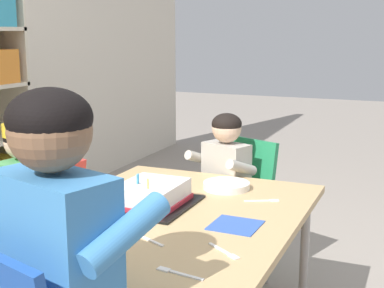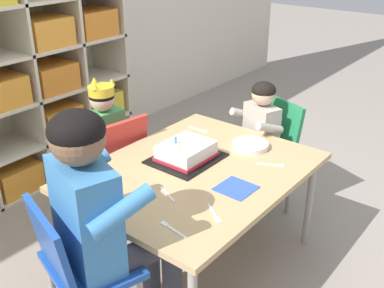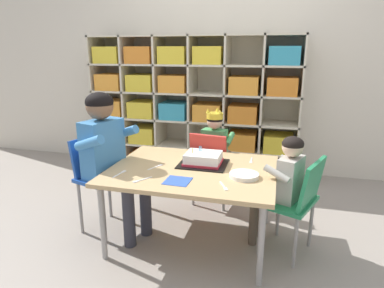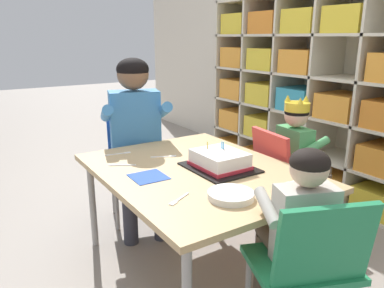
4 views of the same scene
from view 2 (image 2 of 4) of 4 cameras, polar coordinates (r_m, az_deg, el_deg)
ground at (r=2.49m, az=0.41°, el=-14.13°), size 16.00×16.00×0.00m
activity_table at (r=2.20m, az=0.45°, el=-3.97°), size 1.12×0.87×0.54m
classroom_chair_blue at (r=2.62m, az=-9.59°, el=-1.92°), size 0.38×0.38×0.66m
child_with_crown at (r=2.65m, az=-11.20°, el=1.45°), size 0.32×0.32×0.85m
classroom_chair_adult_side at (r=1.82m, az=-13.83°, el=-14.31°), size 0.41×0.43×0.71m
adult_helper_seated at (r=1.73m, az=-11.03°, el=-7.86°), size 0.47×0.46×1.04m
classroom_chair_guest_side at (r=2.77m, az=9.25°, el=-0.22°), size 0.43×0.45×0.67m
guest_at_table_side at (r=2.66m, az=7.66°, el=1.43°), size 0.34×0.34×0.80m
birthday_cake_on_tray at (r=2.26m, az=-0.72°, el=-1.07°), size 0.33×0.28×0.12m
paper_plate_stack at (r=2.40m, az=7.19°, el=-0.14°), size 0.19×0.19×0.03m
paper_napkin_square at (r=2.04m, az=5.44°, el=-5.43°), size 0.16×0.16×0.00m
fork_at_table_front_edge at (r=2.59m, az=0.94°, el=1.75°), size 0.02×0.13×0.00m
fork_by_napkin at (r=2.25m, az=9.82°, el=-2.51°), size 0.07×0.12×0.00m
fork_beside_plate_stack at (r=1.78m, az=-2.50°, el=-10.37°), size 0.04×0.14×0.00m
fork_near_child_seat at (r=1.99m, az=-3.14°, el=-6.06°), size 0.07×0.13×0.00m
fork_scattered_mid_table at (r=1.86m, az=2.78°, el=-8.61°), size 0.09×0.12×0.00m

